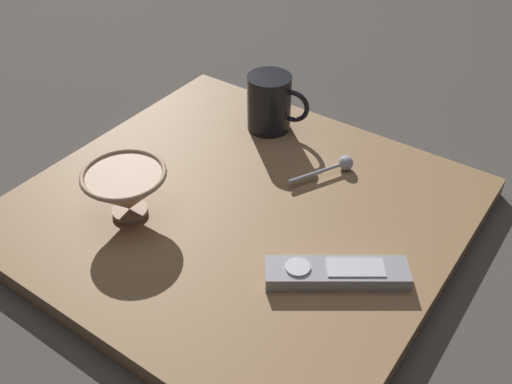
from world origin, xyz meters
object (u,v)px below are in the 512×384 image
at_px(cereal_bowl, 126,191).
at_px(tv_remote_near, 337,273).
at_px(coffee_mug, 270,103).
at_px(teaspoon, 340,165).

height_order(cereal_bowl, tv_remote_near, cereal_bowl).
distance_m(cereal_bowl, tv_remote_near, 0.33).
bearing_deg(coffee_mug, teaspoon, -14.53).
relative_size(coffee_mug, tv_remote_near, 0.62).
bearing_deg(teaspoon, tv_remote_near, -62.48).
bearing_deg(tv_remote_near, cereal_bowl, -169.25).
distance_m(cereal_bowl, coffee_mug, 0.33).
height_order(cereal_bowl, teaspoon, cereal_bowl).
bearing_deg(cereal_bowl, coffee_mug, 83.06).
height_order(coffee_mug, teaspoon, coffee_mug).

